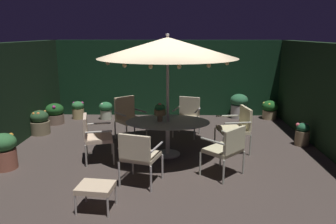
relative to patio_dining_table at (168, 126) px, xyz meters
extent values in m
cube|color=#473C37|center=(-0.07, -0.06, -0.64)|extent=(7.52, 7.75, 0.02)
cube|color=black|center=(-0.07, 3.67, 0.54)|extent=(7.52, 0.30, 2.35)
cylinder|color=#BBB3AB|center=(0.00, 0.00, -0.62)|extent=(0.54, 0.54, 0.03)
cylinder|color=#BBB3AB|center=(0.00, 0.00, -0.27)|extent=(0.09, 0.09, 0.72)
ellipsoid|color=#A1ACAB|center=(0.00, 0.00, 0.10)|extent=(1.79, 1.28, 0.03)
cylinder|color=#BAAEAB|center=(0.00, 0.00, 0.47)|extent=(0.06, 0.06, 2.22)
cone|color=beige|center=(0.00, 0.00, 1.64)|extent=(2.84, 2.84, 0.41)
sphere|color=#BAAEAB|center=(0.00, 0.00, 1.89)|extent=(0.07, 0.07, 0.07)
sphere|color=#F9DB8C|center=(1.23, 0.05, 1.38)|extent=(0.08, 0.08, 0.08)
sphere|color=#F9DB8C|center=(1.09, 0.57, 1.38)|extent=(0.08, 0.08, 0.08)
sphere|color=#F9DB8C|center=(0.77, 0.96, 1.38)|extent=(0.08, 0.08, 0.08)
sphere|color=#F9DB8C|center=(0.29, 1.20, 1.38)|extent=(0.08, 0.08, 0.08)
sphere|color=#F9DB8C|center=(-0.30, 1.19, 1.38)|extent=(0.08, 0.08, 0.08)
sphere|color=#F9DB8C|center=(-0.81, 0.93, 1.38)|extent=(0.08, 0.08, 0.08)
sphere|color=#F9DB8C|center=(-1.11, 0.53, 1.38)|extent=(0.08, 0.08, 0.08)
sphere|color=#F9DB8C|center=(-1.23, 0.05, 1.38)|extent=(0.08, 0.08, 0.08)
sphere|color=#F9DB8C|center=(-1.11, -0.53, 1.38)|extent=(0.08, 0.08, 0.08)
sphere|color=#F9DB8C|center=(-0.72, -1.00, 1.38)|extent=(0.08, 0.08, 0.08)
sphere|color=#F9DB8C|center=(-0.26, -1.21, 1.38)|extent=(0.08, 0.08, 0.08)
sphere|color=#F9DB8C|center=(0.22, -1.21, 1.38)|extent=(0.08, 0.08, 0.08)
sphere|color=#F9DB8C|center=(0.73, -0.99, 1.38)|extent=(0.08, 0.08, 0.08)
sphere|color=#F9DB8C|center=(1.12, -0.52, 1.38)|extent=(0.08, 0.08, 0.08)
cylinder|color=#836E52|center=(-0.16, 0.00, 0.18)|extent=(0.11, 0.11, 0.14)
cylinder|color=olive|center=(-0.16, 0.00, 0.31)|extent=(0.24, 0.24, 0.12)
ellipsoid|color=#1F6537|center=(-0.16, 0.00, 0.42)|extent=(0.22, 0.22, 0.13)
sphere|color=#E95B65|center=(-0.16, 0.00, 0.47)|extent=(0.08, 0.08, 0.08)
cylinder|color=#B3B6A4|center=(1.17, -0.11, -0.40)|extent=(0.04, 0.04, 0.46)
cylinder|color=#B3B6A4|center=(1.07, 0.50, -0.40)|extent=(0.04, 0.04, 0.46)
cylinder|color=#B3B6A4|center=(1.76, -0.01, -0.40)|extent=(0.04, 0.04, 0.46)
cylinder|color=#B3B6A4|center=(1.66, 0.60, -0.40)|extent=(0.04, 0.04, 0.46)
cube|color=beige|center=(1.42, 0.24, -0.14)|extent=(0.68, 0.69, 0.07)
cube|color=beige|center=(1.70, 0.29, 0.13)|extent=(0.16, 0.59, 0.46)
cylinder|color=#B3B6A4|center=(1.47, -0.06, 0.10)|extent=(0.57, 0.13, 0.04)
cylinder|color=#B3B6A4|center=(1.36, 0.55, 0.10)|extent=(0.57, 0.13, 0.04)
cylinder|color=#BAB6AC|center=(0.63, 1.03, -0.43)|extent=(0.04, 0.04, 0.41)
cylinder|color=#BAB6AC|center=(0.10, 1.20, -0.43)|extent=(0.04, 0.04, 0.41)
cylinder|color=#BAB6AC|center=(0.80, 1.53, -0.43)|extent=(0.04, 0.04, 0.41)
cylinder|color=#BAB6AC|center=(0.27, 1.70, -0.43)|extent=(0.04, 0.04, 0.41)
cube|color=beige|center=(0.45, 1.36, -0.19)|extent=(0.68, 0.66, 0.07)
cube|color=beige|center=(0.53, 1.60, 0.09)|extent=(0.53, 0.22, 0.48)
cylinder|color=#BAB6AC|center=(0.71, 1.28, 0.05)|extent=(0.19, 0.49, 0.04)
cylinder|color=#BAB6AC|center=(0.18, 1.45, 0.05)|extent=(0.19, 0.49, 0.04)
cylinder|color=#B7B0A9|center=(-0.55, 1.07, -0.42)|extent=(0.04, 0.04, 0.43)
cylinder|color=#B7B0A9|center=(-0.99, 0.69, -0.42)|extent=(0.04, 0.04, 0.43)
cylinder|color=#B7B0A9|center=(-0.90, 1.47, -0.42)|extent=(0.04, 0.04, 0.43)
cylinder|color=#B7B0A9|center=(-1.33, 1.09, -0.42)|extent=(0.04, 0.04, 0.43)
cube|color=beige|center=(-0.94, 1.08, -0.16)|extent=(0.77, 0.76, 0.07)
cube|color=beige|center=(-1.11, 1.28, 0.13)|extent=(0.46, 0.41, 0.52)
cylinder|color=#B7B0A9|center=(-0.72, 1.27, 0.04)|extent=(0.36, 0.41, 0.04)
cylinder|color=#B7B0A9|center=(-1.16, 0.89, 0.04)|extent=(0.36, 0.41, 0.04)
cylinder|color=#B9B5A9|center=(-1.21, 0.01, -0.41)|extent=(0.04, 0.04, 0.45)
cylinder|color=#B9B5A9|center=(-1.06, -0.58, -0.41)|extent=(0.04, 0.04, 0.45)
cylinder|color=#B9B5A9|center=(-1.73, -0.12, -0.41)|extent=(0.04, 0.04, 0.45)
cylinder|color=#B9B5A9|center=(-1.58, -0.71, -0.41)|extent=(0.04, 0.04, 0.45)
cube|color=beige|center=(-1.39, -0.35, -0.15)|extent=(0.65, 0.70, 0.07)
cube|color=beige|center=(-1.64, -0.41, 0.10)|extent=(0.20, 0.58, 0.44)
cylinder|color=#B9B5A9|center=(-1.47, -0.05, 0.07)|extent=(0.51, 0.16, 0.04)
cylinder|color=#B9B5A9|center=(-1.32, -0.64, 0.07)|extent=(0.51, 0.16, 0.04)
cylinder|color=#B7B2AC|center=(-0.62, -1.02, -0.40)|extent=(0.04, 0.04, 0.46)
cylinder|color=#B7B2AC|center=(-0.07, -1.19, -0.40)|extent=(0.04, 0.04, 0.46)
cylinder|color=#B7B2AC|center=(-0.79, -1.55, -0.40)|extent=(0.04, 0.04, 0.46)
cylinder|color=#B7B2AC|center=(-0.24, -1.72, -0.40)|extent=(0.04, 0.04, 0.46)
cube|color=beige|center=(-0.43, -1.37, -0.14)|extent=(0.70, 0.68, 0.07)
cube|color=beige|center=(-0.51, -1.62, 0.11)|extent=(0.55, 0.22, 0.42)
cylinder|color=#B7B2AC|center=(-0.70, -1.28, 0.06)|extent=(0.19, 0.51, 0.04)
cylinder|color=#B7B2AC|center=(-0.15, -1.46, 0.06)|extent=(0.19, 0.51, 0.04)
cylinder|color=#B2B5A4|center=(0.62, -1.04, -0.41)|extent=(0.04, 0.04, 0.45)
cylinder|color=#B2B5A4|center=(1.05, -0.60, -0.41)|extent=(0.04, 0.04, 0.45)
cylinder|color=#B2B5A4|center=(1.00, -1.41, -0.41)|extent=(0.04, 0.04, 0.45)
cylinder|color=#B2B5A4|center=(1.43, -0.97, -0.41)|extent=(0.04, 0.04, 0.45)
cube|color=beige|center=(1.02, -1.01, -0.15)|extent=(0.79, 0.79, 0.07)
cube|color=beige|center=(1.20, -1.18, 0.10)|extent=(0.45, 0.46, 0.43)
cylinder|color=#B2B5A4|center=(0.81, -1.23, 0.09)|extent=(0.39, 0.38, 0.04)
cylinder|color=#B2B5A4|center=(1.24, -0.79, 0.09)|extent=(0.39, 0.38, 0.04)
cylinder|color=#BBB4AA|center=(-1.22, -2.06, -0.48)|extent=(0.03, 0.03, 0.31)
cylinder|color=#BBB4AA|center=(-0.74, -2.12, -0.48)|extent=(0.03, 0.03, 0.31)
cylinder|color=#BBB4AA|center=(-1.27, -2.45, -0.48)|extent=(0.03, 0.03, 0.31)
cylinder|color=#BBB4AA|center=(-0.79, -2.50, -0.48)|extent=(0.03, 0.03, 0.31)
cube|color=beige|center=(-1.01, -2.28, -0.28)|extent=(0.56, 0.48, 0.08)
cylinder|color=#8B7454|center=(3.13, 0.69, -0.46)|extent=(0.32, 0.32, 0.35)
ellipsoid|color=#1F5636|center=(3.13, 0.69, -0.20)|extent=(0.29, 0.29, 0.21)
sphere|color=#EE527D|center=(3.21, 0.70, -0.15)|extent=(0.09, 0.09, 0.09)
sphere|color=#DE4F69|center=(3.16, 0.79, -0.15)|extent=(0.09, 0.09, 0.09)
sphere|color=#D74476|center=(3.09, 0.77, -0.20)|extent=(0.09, 0.09, 0.09)
sphere|color=#E35B67|center=(3.01, 0.71, -0.14)|extent=(0.09, 0.09, 0.09)
sphere|color=#D84977|center=(3.08, 0.62, -0.18)|extent=(0.08, 0.08, 0.08)
sphere|color=#E84D74|center=(3.16, 0.62, -0.19)|extent=(0.07, 0.07, 0.07)
cylinder|color=#A55E48|center=(-3.14, -0.81, -0.44)|extent=(0.46, 0.46, 0.39)
ellipsoid|color=#316A37|center=(-3.14, -0.81, -0.11)|extent=(0.51, 0.51, 0.35)
sphere|color=orange|center=(-2.94, -0.77, -0.06)|extent=(0.06, 0.06, 0.06)
sphere|color=orange|center=(-3.04, -0.65, -0.01)|extent=(0.09, 0.09, 0.09)
sphere|color=orange|center=(-3.24, -0.69, -0.10)|extent=(0.11, 0.11, 0.11)
sphere|color=#E57D45|center=(-3.03, -0.91, -0.02)|extent=(0.09, 0.09, 0.09)
cylinder|color=#826755|center=(-3.32, 2.42, -0.50)|extent=(0.50, 0.50, 0.27)
ellipsoid|color=#1C501E|center=(-3.32, 2.42, -0.22)|extent=(0.52, 0.52, 0.36)
sphere|color=#A34576|center=(-3.18, 2.46, -0.13)|extent=(0.10, 0.10, 0.10)
sphere|color=#BA3E73|center=(-3.23, 2.59, -0.15)|extent=(0.09, 0.09, 0.09)
sphere|color=#B53689|center=(-3.42, 2.54, -0.18)|extent=(0.06, 0.06, 0.06)
sphere|color=#B33B78|center=(-3.42, 2.33, -0.21)|extent=(0.10, 0.10, 0.10)
sphere|color=#AF2C7A|center=(-3.25, 2.22, -0.10)|extent=(0.09, 0.09, 0.09)
cylinder|color=#817254|center=(-3.35, 1.43, -0.47)|extent=(0.49, 0.49, 0.34)
ellipsoid|color=#274828|center=(-3.35, 1.43, -0.17)|extent=(0.46, 0.46, 0.32)
sphere|color=orange|center=(-3.25, 1.40, -0.12)|extent=(0.09, 0.09, 0.09)
sphere|color=orange|center=(-3.26, 1.60, -0.07)|extent=(0.07, 0.07, 0.07)
sphere|color=orange|center=(-3.42, 1.59, -0.09)|extent=(0.10, 0.10, 0.10)
sphere|color=#DB7143|center=(-3.53, 1.41, -0.13)|extent=(0.06, 0.06, 0.06)
sphere|color=orange|center=(-3.44, 1.30, -0.06)|extent=(0.07, 0.07, 0.07)
sphere|color=orange|center=(-3.32, 1.30, -0.06)|extent=(0.08, 0.08, 0.08)
cylinder|color=tan|center=(-2.82, 3.02, -0.48)|extent=(0.35, 0.35, 0.31)
ellipsoid|color=#31733C|center=(-2.82, 3.02, -0.22)|extent=(0.36, 0.36, 0.26)
sphere|color=#A43573|center=(-2.69, 3.05, -0.16)|extent=(0.10, 0.10, 0.10)
sphere|color=#BB3186|center=(-2.84, 3.10, -0.22)|extent=(0.10, 0.10, 0.10)
sphere|color=#B02B8A|center=(-2.93, 3.01, -0.15)|extent=(0.08, 0.08, 0.08)
sphere|color=#AB3383|center=(-2.83, 2.93, -0.20)|extent=(0.10, 0.10, 0.10)
cylinder|color=beige|center=(2.12, 3.23, -0.43)|extent=(0.48, 0.48, 0.41)
ellipsoid|color=#2B663F|center=(2.12, 3.23, -0.08)|extent=(0.54, 0.54, 0.38)
sphere|color=#DE4572|center=(2.30, 3.26, 0.00)|extent=(0.11, 0.11, 0.11)
sphere|color=#E84A77|center=(2.15, 3.43, 0.01)|extent=(0.08, 0.08, 0.08)
sphere|color=#D94F6D|center=(2.00, 3.30, -0.07)|extent=(0.10, 0.10, 0.10)
sphere|color=#E2587E|center=(1.98, 3.13, 0.01)|extent=(0.07, 0.07, 0.07)
sphere|color=#EA4B6C|center=(2.15, 3.08, -0.02)|extent=(0.09, 0.09, 0.09)
cylinder|color=beige|center=(-1.96, 2.99, -0.50)|extent=(0.34, 0.34, 0.28)
ellipsoid|color=#2B703E|center=(-1.96, 2.99, -0.25)|extent=(0.41, 0.41, 0.28)
sphere|color=silver|center=(-1.81, 2.98, -0.23)|extent=(0.10, 0.10, 0.10)
sphere|color=silver|center=(-1.91, 3.11, -0.22)|extent=(0.08, 0.08, 0.08)
sphere|color=silver|center=(-2.07, 3.05, -0.18)|extent=(0.09, 0.09, 0.09)
sphere|color=silver|center=(-2.04, 2.90, -0.16)|extent=(0.08, 0.08, 0.08)
sphere|color=silver|center=(-1.92, 2.88, -0.24)|extent=(0.09, 0.09, 0.09)
cylinder|color=tan|center=(3.05, 3.13, -0.50)|extent=(0.42, 0.42, 0.26)
ellipsoid|color=#1A521D|center=(3.05, 3.13, -0.24)|extent=(0.49, 0.49, 0.34)
sphere|color=#E4D74E|center=(3.23, 3.14, -0.20)|extent=(0.06, 0.06, 0.06)
sphere|color=#E1C24B|center=(3.16, 3.26, -0.17)|extent=(0.06, 0.06, 0.06)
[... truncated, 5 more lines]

